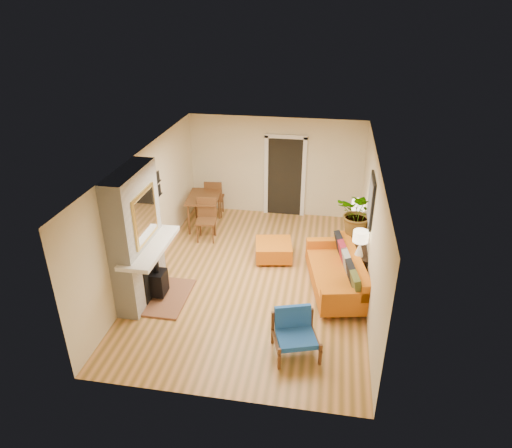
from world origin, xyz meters
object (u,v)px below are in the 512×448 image
object	(u,v)px
ottoman	(274,250)
console_table	(357,244)
lamp_near	(360,240)
dining_table	(207,202)
houseplant	(359,213)
lamp_far	(358,209)
blue_chair	(295,330)
sofa	(339,273)

from	to	relation	value
ottoman	console_table	bearing A→B (deg)	-3.01
console_table	lamp_near	size ratio (longest dim) A/B	3.43
dining_table	console_table	distance (m)	3.90
lamp_near	dining_table	bearing A→B (deg)	149.69
ottoman	houseplant	xyz separation A→B (m)	(1.77, 0.11, 0.98)
lamp_near	lamp_far	bearing A→B (deg)	90.00
console_table	lamp_near	world-z (taller)	lamp_near
blue_chair	houseplant	world-z (taller)	houseplant
sofa	ottoman	size ratio (longest dim) A/B	2.47
ottoman	blue_chair	bearing A→B (deg)	-75.65
console_table	lamp_near	distance (m)	0.87
dining_table	lamp_far	world-z (taller)	lamp_far
console_table	lamp_far	xyz separation A→B (m)	(0.00, 0.75, 0.49)
ottoman	houseplant	distance (m)	2.03
sofa	console_table	xyz separation A→B (m)	(0.34, 0.84, 0.21)
sofa	blue_chair	xyz separation A→B (m)	(-0.71, -1.92, 0.03)
sofa	lamp_near	bearing A→B (deg)	19.44
sofa	blue_chair	size ratio (longest dim) A/B	2.54
lamp_far	houseplant	size ratio (longest dim) A/B	0.56
sofa	houseplant	size ratio (longest dim) A/B	2.32
dining_table	console_table	world-z (taller)	dining_table
ottoman	houseplant	bearing A→B (deg)	3.59
console_table	lamp_far	size ratio (longest dim) A/B	3.43
ottoman	dining_table	size ratio (longest dim) A/B	0.48
houseplant	blue_chair	bearing A→B (deg)	-109.37
dining_table	console_table	xyz separation A→B (m)	(3.64, -1.41, -0.09)
sofa	lamp_near	world-z (taller)	lamp_near
ottoman	blue_chair	size ratio (longest dim) A/B	1.03
console_table	houseplant	size ratio (longest dim) A/B	1.91
sofa	dining_table	xyz separation A→B (m)	(-3.30, 2.25, 0.30)
lamp_far	sofa	bearing A→B (deg)	-102.05
dining_table	lamp_near	world-z (taller)	lamp_near
console_table	blue_chair	bearing A→B (deg)	-110.87
blue_chair	dining_table	distance (m)	4.91
sofa	houseplant	world-z (taller)	houseplant
blue_chair	dining_table	world-z (taller)	dining_table
sofa	houseplant	distance (m)	1.38
sofa	ottoman	distance (m)	1.72
ottoman	dining_table	xyz separation A→B (m)	(-1.86, 1.31, 0.43)
ottoman	console_table	distance (m)	1.82
sofa	lamp_far	bearing A→B (deg)	77.95
ottoman	console_table	size ratio (longest dim) A/B	0.49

